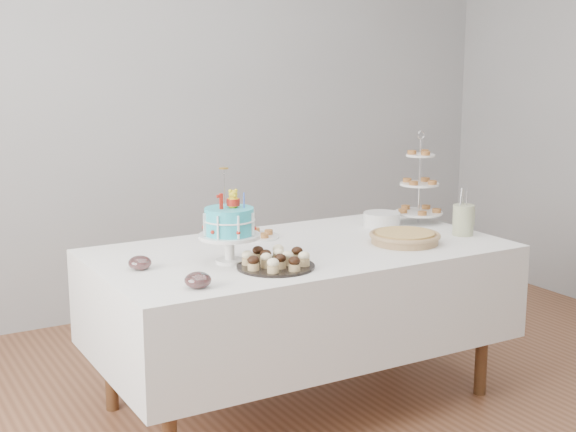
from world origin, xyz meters
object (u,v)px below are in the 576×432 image
birthday_cake (230,237)px  utensil_pitcher (463,219)px  pastry_plate (256,235)px  jam_bowl_b (140,263)px  table (301,294)px  jam_bowl_a (198,280)px  pie (405,237)px  tiered_stand (419,185)px  cupcake_tray (276,259)px  plate_stack (382,220)px

birthday_cake → utensil_pitcher: birthday_cake is taller
pastry_plate → jam_bowl_b: jam_bowl_b is taller
table → jam_bowl_a: jam_bowl_a is taller
jam_bowl_a → jam_bowl_b: size_ratio=1.07×
table → pie: (0.48, -0.17, 0.26)m
tiered_stand → table: bearing=-168.4°
birthday_cake → pastry_plate: bearing=54.7°
table → pastry_plate: size_ratio=8.41×
cupcake_tray → utensil_pitcher: (1.11, 0.08, 0.05)m
birthday_cake → plate_stack: bearing=20.6°
tiered_stand → utensil_pitcher: size_ratio=2.11×
table → plate_stack: (0.61, 0.19, 0.26)m
birthday_cake → jam_bowl_b: birthday_cake is taller
jam_bowl_a → utensil_pitcher: bearing=6.9°
pastry_plate → cupcake_tray: bearing=-109.4°
tiered_stand → birthday_cake: bearing=-168.5°
table → birthday_cake: birthday_cake is taller
birthday_cake → pastry_plate: 0.50m
pastry_plate → utensil_pitcher: (0.92, -0.46, 0.07)m
pie → plate_stack: size_ratio=1.77×
pie → jam_bowl_b: jam_bowl_b is taller
jam_bowl_a → jam_bowl_b: bearing=105.5°
cupcake_tray → jam_bowl_b: 0.57m
plate_stack → jam_bowl_a: (-1.29, -0.55, -0.01)m
pastry_plate → jam_bowl_a: jam_bowl_a is taller
table → tiered_stand: bearing=11.6°
jam_bowl_b → birthday_cake: bearing=-13.8°
birthday_cake → cupcake_tray: (0.13, -0.17, -0.08)m
jam_bowl_b → pastry_plate: bearing=21.8°
utensil_pitcher → jam_bowl_b: bearing=-162.3°
tiered_stand → pastry_plate: tiered_stand is taller
birthday_cake → plate_stack: birthday_cake is taller
pie → birthday_cake: bearing=174.3°
birthday_cake → cupcake_tray: 0.23m
jam_bowl_a → cupcake_tray: bearing=15.0°
cupcake_tray → plate_stack: size_ratio=1.73×
cupcake_tray → plate_stack: cupcake_tray is taller
jam_bowl_a → jam_bowl_b: jam_bowl_a is taller
table → utensil_pitcher: utensil_pitcher is taller
utensil_pitcher → pie: bearing=-156.6°
pastry_plate → jam_bowl_b: 0.75m
pie → jam_bowl_a: jam_bowl_a is taller
cupcake_tray → pastry_plate: size_ratio=1.46×
tiered_stand → jam_bowl_a: bearing=-160.7°
table → jam_bowl_b: size_ratio=19.45×
table → cupcake_tray: size_ratio=5.76×
cupcake_tray → pie: (0.75, 0.08, -0.01)m
pie → cupcake_tray: bearing=-173.8°
table → jam_bowl_a: 0.81m
pie → jam_bowl_a: (-1.16, -0.19, -0.00)m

